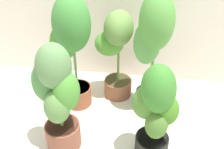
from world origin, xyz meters
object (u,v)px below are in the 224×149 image
Objects in this scene: potted_plant_back_center at (116,48)px; potted_plant_back_left at (71,41)px; potted_plant_back_right at (153,42)px; potted_plant_front_left at (57,97)px; potted_plant_front_right at (155,110)px.

potted_plant_back_center is 0.41m from potted_plant_back_left.
potted_plant_back_right is (0.30, -0.14, 0.16)m from potted_plant_back_center.
potted_plant_back_right is at bearing -25.42° from potted_plant_back_center.
potted_plant_back_center is at bearing 154.58° from potted_plant_back_right.
potted_plant_front_left is at bearing -138.81° from potted_plant_back_right.
potted_plant_back_right is (-0.04, 0.53, 0.22)m from potted_plant_front_right.
potted_plant_front_right is 0.76m from potted_plant_back_center.
potted_plant_back_center is (-0.35, 0.67, 0.07)m from potted_plant_front_right.
potted_plant_back_right is 1.22× the size of potted_plant_front_left.
potted_plant_back_center is 0.82× the size of potted_plant_back_left.
potted_plant_front_right is 0.75× the size of potted_plant_back_left.
potted_plant_back_center is 0.75m from potted_plant_front_left.
potted_plant_front_right is at bearing -62.90° from potted_plant_back_center.
potted_plant_back_right reaches higher than potted_plant_front_right.
potted_plant_back_right is 0.84m from potted_plant_front_left.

